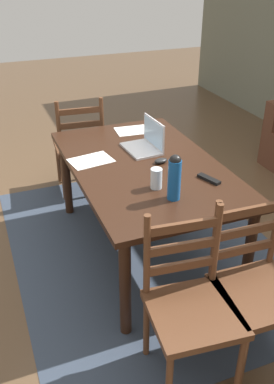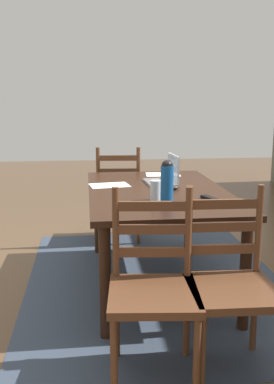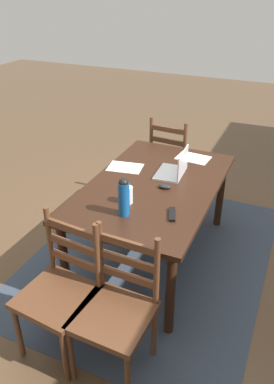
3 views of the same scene
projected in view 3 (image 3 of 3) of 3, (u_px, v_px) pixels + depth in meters
name	position (u px, v px, depth m)	size (l,w,h in m)	color
ground_plane	(152.00, 255.00, 3.51)	(14.00, 14.00, 0.00)	brown
area_rug	(152.00, 255.00, 3.51)	(2.53, 1.97, 0.01)	#333D4C
dining_table	(153.00, 193.00, 3.18)	(1.63, 1.00, 0.74)	black
chair_right_near	(61.00, 291.00, 2.47)	(0.48, 0.48, 0.95)	#56331E
chair_left_near	(173.00, 159.00, 4.23)	(0.48, 0.48, 0.95)	#56331E
chair_right_far	(116.00, 310.00, 2.33)	(0.45, 0.45, 0.95)	#56331E
laptop	(176.00, 168.00, 3.26)	(0.33, 0.24, 0.23)	silver
water_bottle	(124.00, 196.00, 2.67)	(0.08, 0.08, 0.29)	#145199
drinking_glass	(128.00, 195.00, 2.85)	(0.07, 0.07, 0.13)	silver
computer_mouse	(165.00, 186.00, 3.07)	(0.06, 0.10, 0.03)	black
tv_remote	(172.00, 214.00, 2.73)	(0.04, 0.17, 0.02)	black
paper_stack_left	(193.00, 158.00, 3.58)	(0.21, 0.30, 0.00)	white
paper_stack_right	(125.00, 167.00, 3.41)	(0.21, 0.30, 0.00)	white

